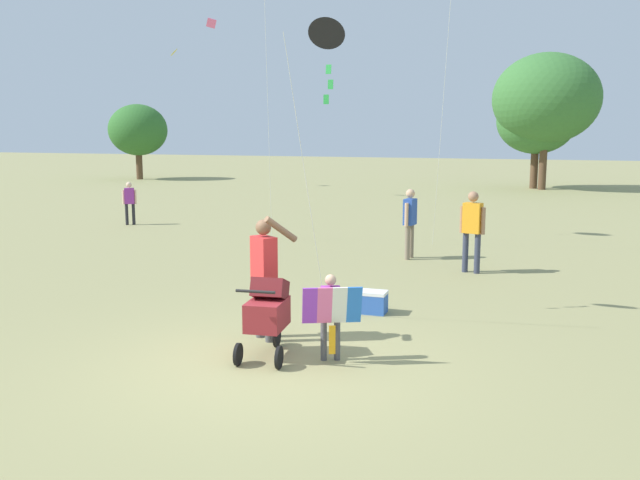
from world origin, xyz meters
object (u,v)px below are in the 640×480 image
at_px(child_with_butterfly_kite, 331,309).
at_px(stroller, 268,310).
at_px(cooler_box, 372,302).
at_px(kite_adult_black, 326,37).
at_px(person_couple_left, 130,200).
at_px(person_red_shirt, 472,225).
at_px(person_sitting_far, 410,218).
at_px(person_adult_flyer, 264,268).

xyz_separation_m(child_with_butterfly_kite, stroller, (-0.81, -0.08, -0.05)).
bearing_deg(child_with_butterfly_kite, cooler_box, 91.40).
distance_m(kite_adult_black, cooler_box, 4.08).
bearing_deg(person_couple_left, cooler_box, -38.42).
xyz_separation_m(kite_adult_black, person_couple_left, (-8.67, 7.71, -3.42)).
relative_size(stroller, person_red_shirt, 0.67).
distance_m(person_sitting_far, person_couple_left, 9.43).
bearing_deg(child_with_butterfly_kite, person_red_shirt, 79.63).
bearing_deg(cooler_box, child_with_butterfly_kite, -88.60).
bearing_deg(kite_adult_black, person_adult_flyer, -105.05).
bearing_deg(kite_adult_black, child_with_butterfly_kite, -70.59).
distance_m(child_with_butterfly_kite, person_adult_flyer, 1.31).
distance_m(child_with_butterfly_kite, stroller, 0.81).
xyz_separation_m(person_couple_left, cooler_box, (9.34, -7.41, -0.58)).
height_order(child_with_butterfly_kite, person_red_shirt, person_red_shirt).
bearing_deg(person_sitting_far, child_with_butterfly_kite, -86.91).
height_order(stroller, person_sitting_far, person_sitting_far).
bearing_deg(person_red_shirt, child_with_butterfly_kite, -100.37).
relative_size(person_adult_flyer, stroller, 1.57).
xyz_separation_m(person_red_shirt, person_couple_left, (-10.48, 3.83, -0.21)).
bearing_deg(person_adult_flyer, child_with_butterfly_kite, -26.94).
bearing_deg(person_couple_left, child_with_butterfly_kite, -46.11).
bearing_deg(kite_adult_black, person_couple_left, 138.36).
height_order(stroller, person_couple_left, person_couple_left).
distance_m(stroller, person_sitting_far, 7.14).
height_order(kite_adult_black, person_couple_left, kite_adult_black).
relative_size(kite_adult_black, person_red_shirt, 2.73).
relative_size(stroller, kite_adult_black, 0.25).
distance_m(person_adult_flyer, person_couple_left, 12.37).
distance_m(person_adult_flyer, person_red_shirt, 5.81).
distance_m(person_adult_flyer, stroller, 0.83).
height_order(person_adult_flyer, person_couple_left, person_adult_flyer).
bearing_deg(person_sitting_far, person_adult_flyer, -96.59).
height_order(person_sitting_far, cooler_box, person_sitting_far).
relative_size(child_with_butterfly_kite, person_red_shirt, 0.67).
distance_m(child_with_butterfly_kite, person_red_shirt, 6.05).
distance_m(person_red_shirt, person_sitting_far, 1.83).
bearing_deg(person_red_shirt, person_sitting_far, 143.41).
relative_size(kite_adult_black, person_sitting_far, 2.88).
height_order(person_couple_left, cooler_box, person_couple_left).
distance_m(child_with_butterfly_kite, kite_adult_black, 4.14).
bearing_deg(child_with_butterfly_kite, person_couple_left, 133.89).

